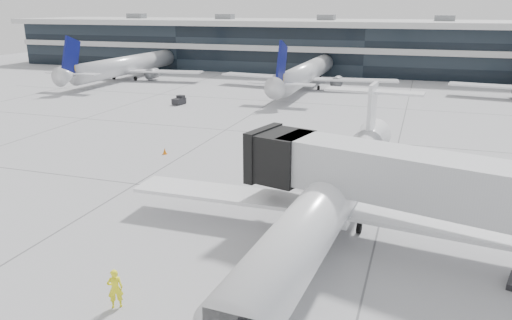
% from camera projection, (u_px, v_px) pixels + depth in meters
% --- Properties ---
extents(ground, '(220.00, 220.00, 0.00)m').
position_uv_depth(ground, '(249.00, 198.00, 38.51)').
color(ground, '#9C9C9E').
rests_on(ground, ground).
extents(terminal, '(170.00, 22.00, 10.00)m').
position_uv_depth(terminal, '(370.00, 49.00, 111.34)').
color(terminal, black).
rests_on(terminal, ground).
extents(bg_jet_left, '(32.00, 40.00, 9.60)m').
position_uv_depth(bg_jet_left, '(130.00, 79.00, 101.98)').
color(bg_jet_left, silver).
rests_on(bg_jet_left, ground).
extents(bg_jet_center, '(32.00, 40.00, 9.60)m').
position_uv_depth(bg_jet_center, '(307.00, 88.00, 90.77)').
color(bg_jet_center, silver).
rests_on(bg_jet_center, ground).
extents(regional_jet, '(27.62, 34.52, 7.97)m').
position_uv_depth(regional_jet, '(330.00, 197.00, 31.27)').
color(regional_jet, white).
rests_on(regional_jet, ground).
extents(jet_bridge, '(20.22, 8.64, 6.56)m').
position_uv_depth(jet_bridge, '(428.00, 182.00, 27.81)').
color(jet_bridge, '#B0B2B5').
rests_on(jet_bridge, ground).
extents(ramp_worker, '(0.90, 0.84, 2.07)m').
position_uv_depth(ramp_worker, '(115.00, 288.00, 24.28)').
color(ramp_worker, '#FFFB1A').
rests_on(ramp_worker, ground).
extents(traffic_cone, '(0.54, 0.54, 0.64)m').
position_uv_depth(traffic_cone, '(165.00, 151.00, 49.87)').
color(traffic_cone, orange).
rests_on(traffic_cone, ground).
extents(far_tug, '(1.57, 2.27, 1.33)m').
position_uv_depth(far_tug, '(179.00, 100.00, 75.11)').
color(far_tug, black).
rests_on(far_tug, ground).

